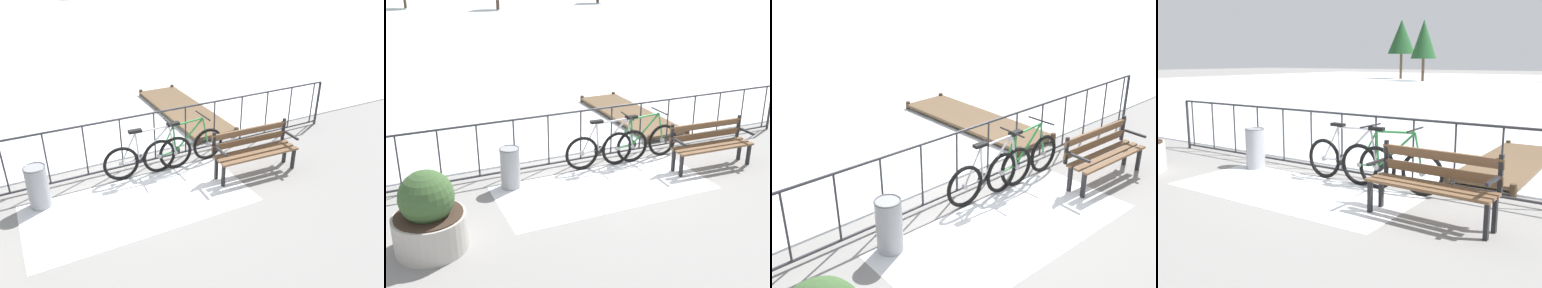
{
  "view_description": "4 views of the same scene",
  "coord_description": "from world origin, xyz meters",
  "views": [
    {
      "loc": [
        -2.05,
        -6.18,
        3.7
      ],
      "look_at": [
        0.68,
        -0.9,
        0.72
      ],
      "focal_mm": 35.48,
      "sensor_mm": 36.0,
      "label": 1
    },
    {
      "loc": [
        -3.84,
        -7.71,
        3.66
      ],
      "look_at": [
        -0.66,
        -0.6,
        0.64
      ],
      "focal_mm": 43.8,
      "sensor_mm": 36.0,
      "label": 2
    },
    {
      "loc": [
        -4.49,
        -4.84,
        3.65
      ],
      "look_at": [
        0.1,
        0.32,
        0.64
      ],
      "focal_mm": 43.52,
      "sensor_mm": 36.0,
      "label": 3
    },
    {
      "loc": [
        3.9,
        -6.01,
        1.93
      ],
      "look_at": [
        0.08,
        -0.37,
        0.64
      ],
      "focal_mm": 41.35,
      "sensor_mm": 36.0,
      "label": 4
    }
  ],
  "objects": [
    {
      "name": "ground_plane",
      "position": [
        0.0,
        0.0,
        0.0
      ],
      "size": [
        160.0,
        160.0,
        0.0
      ],
      "primitive_type": "plane",
      "color": "gray"
    },
    {
      "name": "bicycle_near_railing",
      "position": [
        0.06,
        -0.36,
        0.37
      ],
      "size": [
        1.71,
        0.52,
        0.97
      ],
      "color": "black",
      "rests_on": "ground"
    },
    {
      "name": "bicycle_second",
      "position": [
        0.79,
        -0.36,
        0.37
      ],
      "size": [
        1.71,
        0.52,
        0.97
      ],
      "color": "black",
      "rests_on": "ground"
    },
    {
      "name": "trash_bin",
      "position": [
        -1.89,
        -0.5,
        0.37
      ],
      "size": [
        0.35,
        0.35,
        0.73
      ],
      "color": "gray",
      "rests_on": "ground"
    },
    {
      "name": "railing_fence",
      "position": [
        0.0,
        0.0,
        0.56
      ],
      "size": [
        9.06,
        0.06,
        1.07
      ],
      "color": "#2D2D33",
      "rests_on": "ground"
    },
    {
      "name": "tree_far_east",
      "position": [
        -17.79,
        35.47,
        4.27
      ],
      "size": [
        2.81,
        2.81,
        6.01
      ],
      "color": "brown",
      "rests_on": "ground"
    },
    {
      "name": "park_bench",
      "position": [
        1.83,
        -1.16,
        0.51
      ],
      "size": [
        1.62,
        0.55,
        0.89
      ],
      "color": "brown",
      "rests_on": "ground"
    },
    {
      "name": "wooden_dock",
      "position": [
        1.94,
        2.06,
        0.12
      ],
      "size": [
        1.1,
        3.62,
        0.2
      ],
      "color": "brown",
      "rests_on": "ground"
    },
    {
      "name": "snow_patch",
      "position": [
        -0.43,
        -1.2,
        0.0
      ],
      "size": [
        3.71,
        1.68,
        0.01
      ],
      "primitive_type": "cube",
      "color": "white",
      "rests_on": "ground"
    },
    {
      "name": "tree_centre",
      "position": [
        -13.69,
        32.0,
        3.79
      ],
      "size": [
        2.34,
        2.34,
        5.56
      ],
      "color": "brown",
      "rests_on": "ground"
    }
  ]
}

